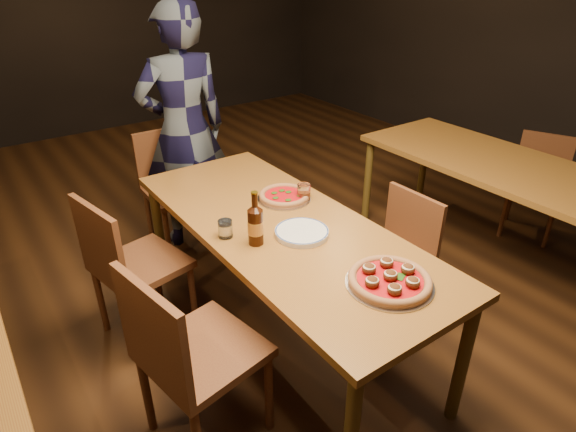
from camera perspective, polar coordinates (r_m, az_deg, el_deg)
ground at (r=2.93m, az=-0.58°, el=-13.83°), size 9.00×9.00×0.00m
table_main at (r=2.53m, az=-0.66°, el=-2.38°), size 0.80×2.00×0.75m
table_right at (r=3.58m, az=24.34°, el=4.61°), size 0.80×2.00×0.75m
chair_main_nw at (r=2.17m, az=-10.04°, el=-15.37°), size 0.53×0.53×0.98m
chair_main_sw at (r=2.81m, az=-17.05°, el=-5.35°), size 0.52×0.52×0.94m
chair_main_e at (r=2.85m, az=11.77°, el=-5.32°), size 0.40×0.40×0.84m
chair_end at (r=3.61m, az=-12.92°, el=2.86°), size 0.43×0.43×0.92m
chair_nbr_right at (r=4.18m, az=27.31°, el=3.11°), size 0.50×0.50×0.82m
pizza_meatball at (r=2.08m, az=11.98°, el=-7.40°), size 0.37×0.37×0.07m
pizza_margherita at (r=2.74m, az=-0.46°, el=2.41°), size 0.31×0.31×0.04m
plate_stack at (r=2.39m, az=1.64°, el=-1.97°), size 0.27×0.27×0.03m
beer_bottle at (r=2.29m, az=-3.87°, el=-1.18°), size 0.08×0.08×0.27m
water_glass at (r=2.38m, az=-7.44°, el=-1.51°), size 0.07×0.07×0.09m
amber_glass at (r=2.72m, az=1.89°, el=2.84°), size 0.08×0.08×0.09m
diner at (r=3.56m, az=-12.23°, el=9.91°), size 0.68×0.49×1.76m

